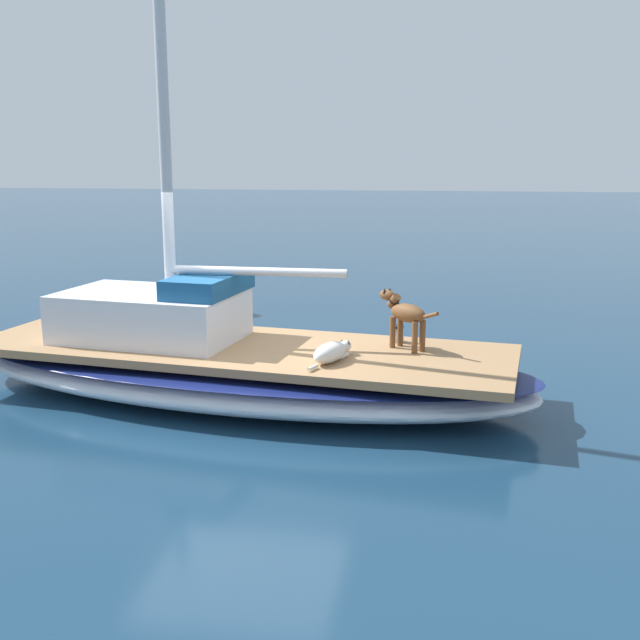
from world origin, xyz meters
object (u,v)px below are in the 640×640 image
at_px(dog_brown, 405,314).
at_px(deck_winch, 397,334).
at_px(sailboat_main, 240,371).
at_px(mooring_buoy, 236,303).
at_px(dog_white, 331,352).

height_order(dog_brown, deck_winch, dog_brown).
relative_size(sailboat_main, mooring_buoy, 17.04).
bearing_deg(mooring_buoy, dog_white, -153.82).
bearing_deg(dog_white, mooring_buoy, 26.18).
relative_size(deck_winch, mooring_buoy, 0.48).
height_order(deck_winch, mooring_buoy, deck_winch).
distance_m(sailboat_main, dog_white, 1.41).
distance_m(dog_white, deck_winch, 1.23).
relative_size(dog_white, deck_winch, 4.40).
height_order(sailboat_main, deck_winch, deck_winch).
bearing_deg(deck_winch, sailboat_main, 104.20).
height_order(sailboat_main, dog_white, dog_white).
height_order(sailboat_main, mooring_buoy, sailboat_main).
height_order(dog_brown, mooring_buoy, dog_brown).
bearing_deg(dog_brown, deck_winch, 17.29).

